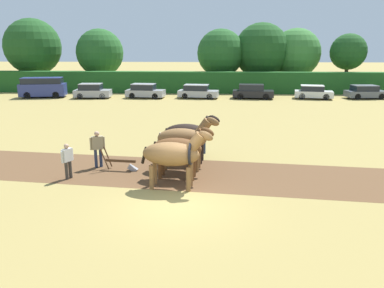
{
  "coord_description": "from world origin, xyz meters",
  "views": [
    {
      "loc": [
        1.17,
        -12.52,
        5.56
      ],
      "look_at": [
        0.26,
        4.37,
        1.1
      ],
      "focal_mm": 35.0,
      "sensor_mm": 36.0,
      "label": 1
    }
  ],
  "objects_px": {
    "tree_far_left": "(33,47)",
    "tree_right": "(348,52)",
    "parked_car_center": "(198,92)",
    "parked_car_far_right": "(365,92)",
    "tree_center_right": "(296,53)",
    "farmer_at_plow": "(98,146)",
    "draft_horse_lead_right": "(179,148)",
    "parked_car_right": "(313,92)",
    "farmer_onlooker_left": "(67,159)",
    "parked_van": "(43,87)",
    "parked_car_center_right": "(252,92)",
    "farmer_beside_team": "(203,135)",
    "draft_horse_trail_right": "(189,134)",
    "tree_left": "(100,53)",
    "draft_horse_trail_left": "(184,139)",
    "tree_center_left": "(221,53)",
    "parked_car_center_left": "(145,91)",
    "draft_horse_lead_left": "(174,154)",
    "tree_center": "(261,51)",
    "parked_car_left": "(92,91)",
    "plow": "(123,163)"
  },
  "relations": [
    {
      "from": "draft_horse_trail_right",
      "to": "farmer_at_plow",
      "type": "relative_size",
      "value": 1.67
    },
    {
      "from": "tree_center_left",
      "to": "parked_car_far_right",
      "type": "height_order",
      "value": "tree_center_left"
    },
    {
      "from": "draft_horse_trail_left",
      "to": "farmer_onlooker_left",
      "type": "xyz_separation_m",
      "value": [
        -4.89,
        -1.55,
        -0.57
      ]
    },
    {
      "from": "tree_far_left",
      "to": "parked_car_center_left",
      "type": "relative_size",
      "value": 2.11
    },
    {
      "from": "draft_horse_lead_right",
      "to": "parked_car_right",
      "type": "relative_size",
      "value": 0.67
    },
    {
      "from": "parked_van",
      "to": "tree_center_right",
      "type": "bearing_deg",
      "value": 8.67
    },
    {
      "from": "tree_center",
      "to": "parked_car_left",
      "type": "distance_m",
      "value": 22.21
    },
    {
      "from": "tree_right",
      "to": "parked_car_center_left",
      "type": "xyz_separation_m",
      "value": [
        -24.15,
        -8.11,
        -4.05
      ]
    },
    {
      "from": "tree_center_right",
      "to": "parked_car_center_right",
      "type": "height_order",
      "value": "tree_center_right"
    },
    {
      "from": "farmer_onlooker_left",
      "to": "parked_car_left",
      "type": "height_order",
      "value": "parked_car_left"
    },
    {
      "from": "parked_car_far_right",
      "to": "parked_car_center_left",
      "type": "bearing_deg",
      "value": 175.91
    },
    {
      "from": "plow",
      "to": "farmer_at_plow",
      "type": "bearing_deg",
      "value": 168.23
    },
    {
      "from": "tree_far_left",
      "to": "tree_center",
      "type": "relative_size",
      "value": 1.07
    },
    {
      "from": "tree_center",
      "to": "parked_van",
      "type": "xyz_separation_m",
      "value": [
        -24.89,
        -9.9,
        -3.8
      ]
    },
    {
      "from": "draft_horse_trail_left",
      "to": "parked_car_center",
      "type": "relative_size",
      "value": 0.66
    },
    {
      "from": "parked_car_left",
      "to": "parked_car_center",
      "type": "xyz_separation_m",
      "value": [
        11.48,
        0.52,
        -0.04
      ]
    },
    {
      "from": "farmer_beside_team",
      "to": "farmer_at_plow",
      "type": "bearing_deg",
      "value": 158.31
    },
    {
      "from": "draft_horse_lead_left",
      "to": "parked_car_left",
      "type": "height_order",
      "value": "draft_horse_lead_left"
    },
    {
      "from": "tree_center_right",
      "to": "draft_horse_trail_left",
      "type": "xyz_separation_m",
      "value": [
        -12.05,
        -34.23,
        -3.14
      ]
    },
    {
      "from": "tree_left",
      "to": "parked_car_far_right",
      "type": "xyz_separation_m",
      "value": [
        31.39,
        -8.72,
        -3.94
      ]
    },
    {
      "from": "tree_far_left",
      "to": "tree_center",
      "type": "height_order",
      "value": "tree_far_left"
    },
    {
      "from": "tree_left",
      "to": "tree_center_right",
      "type": "distance_m",
      "value": 25.72
    },
    {
      "from": "plow",
      "to": "parked_car_center",
      "type": "relative_size",
      "value": 0.38
    },
    {
      "from": "tree_center_right",
      "to": "parked_car_far_right",
      "type": "distance_m",
      "value": 11.63
    },
    {
      "from": "tree_left",
      "to": "farmer_at_plow",
      "type": "xyz_separation_m",
      "value": [
        9.59,
        -33.48,
        -3.62
      ]
    },
    {
      "from": "farmer_at_plow",
      "to": "farmer_onlooker_left",
      "type": "xyz_separation_m",
      "value": [
        -0.82,
        -1.64,
        -0.13
      ]
    },
    {
      "from": "parked_car_center_left",
      "to": "draft_horse_trail_right",
      "type": "bearing_deg",
      "value": -68.6
    },
    {
      "from": "draft_horse_trail_left",
      "to": "tree_left",
      "type": "bearing_deg",
      "value": 118.05
    },
    {
      "from": "tree_right",
      "to": "tree_center",
      "type": "bearing_deg",
      "value": 171.81
    },
    {
      "from": "tree_center",
      "to": "plow",
      "type": "height_order",
      "value": "tree_center"
    },
    {
      "from": "tree_right",
      "to": "parked_car_center_left",
      "type": "distance_m",
      "value": 25.8
    },
    {
      "from": "draft_horse_trail_left",
      "to": "farmer_onlooker_left",
      "type": "relative_size",
      "value": 1.92
    },
    {
      "from": "tree_left",
      "to": "tree_center_right",
      "type": "relative_size",
      "value": 0.99
    },
    {
      "from": "tree_right",
      "to": "draft_horse_lead_right",
      "type": "bearing_deg",
      "value": -118.53
    },
    {
      "from": "parked_car_far_right",
      "to": "parked_car_center_right",
      "type": "bearing_deg",
      "value": 177.08
    },
    {
      "from": "draft_horse_trail_left",
      "to": "plow",
      "type": "height_order",
      "value": "draft_horse_trail_left"
    },
    {
      "from": "draft_horse_lead_left",
      "to": "draft_horse_lead_right",
      "type": "relative_size",
      "value": 1.05
    },
    {
      "from": "tree_center_left",
      "to": "parked_car_center_left",
      "type": "xyz_separation_m",
      "value": [
        -8.38,
        -9.07,
        -3.88
      ]
    },
    {
      "from": "parked_car_right",
      "to": "farmer_onlooker_left",
      "type": "bearing_deg",
      "value": -112.71
    },
    {
      "from": "draft_horse_trail_right",
      "to": "parked_car_center_left",
      "type": "height_order",
      "value": "draft_horse_trail_right"
    },
    {
      "from": "tree_center_right",
      "to": "farmer_at_plow",
      "type": "height_order",
      "value": "tree_center_right"
    },
    {
      "from": "farmer_beside_team",
      "to": "parked_car_center_right",
      "type": "height_order",
      "value": "farmer_beside_team"
    },
    {
      "from": "tree_right",
      "to": "parked_car_center_left",
      "type": "height_order",
      "value": "tree_right"
    },
    {
      "from": "tree_far_left",
      "to": "tree_right",
      "type": "distance_m",
      "value": 40.52
    },
    {
      "from": "parked_car_center",
      "to": "parked_car_far_right",
      "type": "relative_size",
      "value": 1.04
    },
    {
      "from": "tree_far_left",
      "to": "tree_right",
      "type": "bearing_deg",
      "value": -1.32
    },
    {
      "from": "tree_center_left",
      "to": "draft_horse_trail_right",
      "type": "xyz_separation_m",
      "value": [
        -2.16,
        -32.0,
        -3.21
      ]
    },
    {
      "from": "parked_van",
      "to": "parked_car_center_right",
      "type": "relative_size",
      "value": 1.13
    },
    {
      "from": "draft_horse_lead_left",
      "to": "parked_car_right",
      "type": "bearing_deg",
      "value": 71.2
    },
    {
      "from": "tree_center",
      "to": "parked_van",
      "type": "relative_size",
      "value": 1.67
    }
  ]
}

